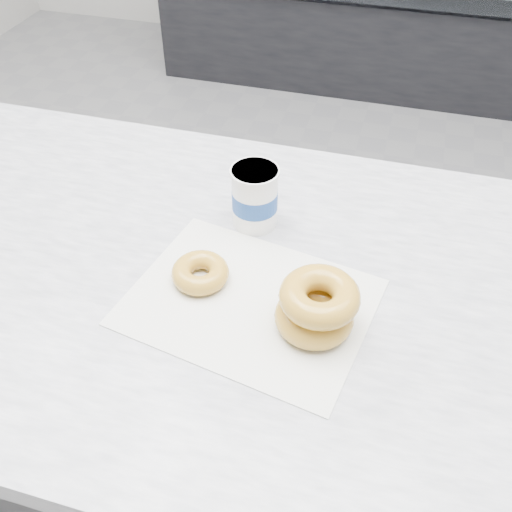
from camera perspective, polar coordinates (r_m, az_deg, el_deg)
The scene contains 6 objects.
ground at distance 1.92m, azimuth 4.36°, elevation -9.01°, with size 5.00×5.00×0.00m, color gray.
counter at distance 1.22m, azimuth -0.96°, elevation -17.29°, with size 3.06×0.76×0.90m.
wax_paper at distance 0.83m, azimuth -0.65°, elevation -4.62°, with size 0.34×0.26×0.00m, color silver.
donut_single at distance 0.85m, azimuth -5.59°, elevation -1.66°, with size 0.09×0.09×0.03m, color gold.
donut_stack at distance 0.77m, azimuth 6.10°, elevation -5.04°, with size 0.15×0.15×0.08m.
coffee_cup at distance 0.93m, azimuth -0.12°, elevation 5.95°, with size 0.08×0.08×0.11m.
Camera 1 is at (0.18, -1.18, 1.51)m, focal length 40.00 mm.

